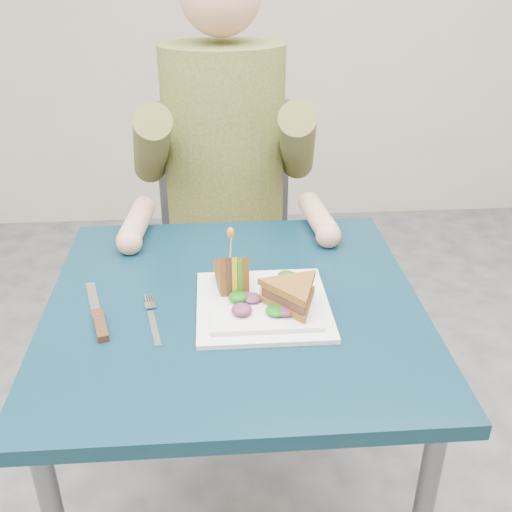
{
  "coord_description": "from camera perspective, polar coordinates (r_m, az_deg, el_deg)",
  "views": [
    {
      "loc": [
        -0.03,
        -1.02,
        1.39
      ],
      "look_at": [
        0.05,
        0.02,
        0.82
      ],
      "focal_mm": 42.0,
      "sensor_mm": 36.0,
      "label": 1
    }
  ],
  "objects": [
    {
      "name": "toothpick_frill",
      "position": [
        1.15,
        -2.43,
        2.24
      ],
      "size": [
        0.01,
        0.01,
        0.02
      ],
      "primitive_type": "ellipsoid",
      "color": "orange",
      "rests_on": "sandwich_upright"
    },
    {
      "name": "plate",
      "position": [
        1.19,
        0.66,
        -4.58
      ],
      "size": [
        0.26,
        0.26,
        0.02
      ],
      "color": "white",
      "rests_on": "table"
    },
    {
      "name": "fork",
      "position": [
        1.17,
        -9.8,
        -5.99
      ],
      "size": [
        0.05,
        0.18,
        0.01
      ],
      "color": "silver",
      "rests_on": "table"
    },
    {
      "name": "lettuce_spill",
      "position": [
        1.18,
        0.87,
        -3.45
      ],
      "size": [
        0.15,
        0.13,
        0.02
      ],
      "primitive_type": null,
      "color": "#337A14",
      "rests_on": "plate"
    },
    {
      "name": "toothpick",
      "position": [
        1.17,
        -2.41,
        1.01
      ],
      "size": [
        0.01,
        0.01,
        0.06
      ],
      "primitive_type": "cylinder",
      "rotation": [
        0.14,
        0.07,
        0.0
      ],
      "color": "tan",
      "rests_on": "sandwich_upright"
    },
    {
      "name": "diner",
      "position": [
        1.69,
        -3.08,
        12.21
      ],
      "size": [
        0.54,
        0.59,
        0.74
      ],
      "color": "brown",
      "rests_on": "chair"
    },
    {
      "name": "sandwich_flat",
      "position": [
        1.15,
        3.51,
        -3.63
      ],
      "size": [
        0.2,
        0.2,
        0.05
      ],
      "color": "brown",
      "rests_on": "plate"
    },
    {
      "name": "table",
      "position": [
        1.26,
        -2.04,
        -7.37
      ],
      "size": [
        0.75,
        0.75,
        0.73
      ],
      "color": "black",
      "rests_on": "ground"
    },
    {
      "name": "knife",
      "position": [
        1.18,
        -14.73,
        -5.9
      ],
      "size": [
        0.08,
        0.22,
        0.02
      ],
      "color": "silver",
      "rests_on": "table"
    },
    {
      "name": "chair",
      "position": [
        1.93,
        -2.88,
        2.43
      ],
      "size": [
        0.42,
        0.4,
        0.93
      ],
      "color": "#47474C",
      "rests_on": "ground"
    },
    {
      "name": "onion_ring",
      "position": [
        1.18,
        1.38,
        -3.35
      ],
      "size": [
        0.04,
        0.04,
        0.02
      ],
      "primitive_type": "torus",
      "rotation": [
        0.44,
        0.0,
        0.0
      ],
      "color": "#9E4C7A",
      "rests_on": "plate"
    },
    {
      "name": "sandwich_upright",
      "position": [
        1.2,
        -2.35,
        -1.71
      ],
      "size": [
        0.08,
        0.13,
        0.13
      ],
      "color": "brown",
      "rests_on": "plate"
    }
  ]
}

